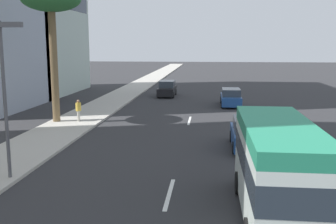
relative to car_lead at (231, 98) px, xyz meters
The scene contains 11 objects.
ground_plane 4.14m from the car_lead, 123.26° to the left, with size 198.00×198.00×0.00m, color #2D2D30.
sidewalk_right 11.79m from the car_lead, 100.95° to the left, with size 162.00×3.71×0.15m, color #B2ADA3.
lane_stripe_mid 22.70m from the car_lead, behind, with size 3.20×0.16×0.01m, color silver.
lane_stripe_far 8.53m from the car_lead, 156.36° to the left, with size 3.20×0.16×0.01m, color silver.
car_lead is the anchor object (origin of this frame).
car_second 9.16m from the car_lead, 46.10° to the left, with size 4.66×1.80×1.67m.
car_third 15.32m from the car_lead, behind, with size 4.22×1.95×1.68m.
minibus_fourth 24.15m from the car_lead, behind, with size 6.96×2.31×3.13m.
pedestrian_near_lamp 14.79m from the car_lead, 130.50° to the left, with size 0.39×0.36×1.55m.
palm_tree 17.83m from the car_lead, 127.23° to the left, with size 4.11×4.11×9.47m.
street_lamp 24.07m from the car_lead, 155.23° to the left, with size 0.24×0.97×6.31m.
Camera 1 is at (-2.72, -1.43, 5.53)m, focal length 42.12 mm.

